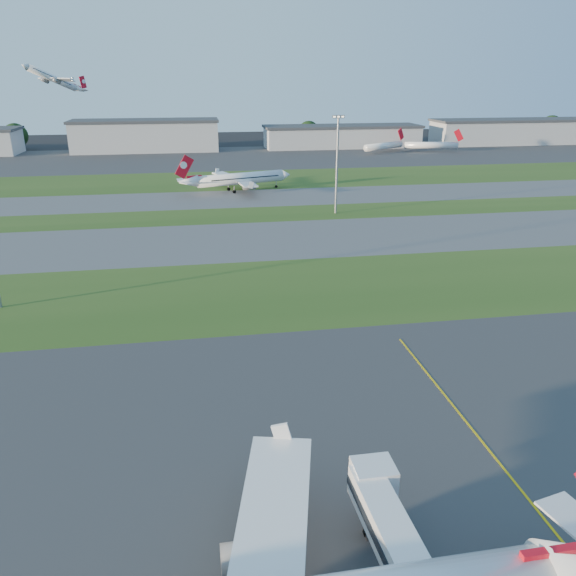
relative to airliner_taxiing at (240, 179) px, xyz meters
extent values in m
plane|color=black|center=(8.06, -143.70, -3.98)|extent=(700.00, 700.00, 0.00)
cube|color=#333335|center=(8.06, -143.70, -3.98)|extent=(300.00, 70.00, 0.01)
cube|color=#2B4B19|center=(8.06, -91.70, -3.98)|extent=(300.00, 34.00, 0.01)
cube|color=#515154|center=(8.06, -58.70, -3.98)|extent=(300.00, 32.00, 0.01)
cube|color=#2B4B19|center=(8.06, -33.70, -3.98)|extent=(300.00, 18.00, 0.01)
cube|color=#515154|center=(8.06, -11.70, -3.98)|extent=(300.00, 26.00, 0.01)
cube|color=#2B4B19|center=(8.06, 21.30, -3.98)|extent=(300.00, 40.00, 0.01)
cube|color=#333335|center=(8.06, 81.30, -3.98)|extent=(400.00, 80.00, 0.01)
cube|color=gold|center=(13.06, -143.70, -3.98)|extent=(0.25, 60.00, 0.02)
cube|color=white|center=(-1.44, -146.30, 0.02)|extent=(3.40, 3.00, 3.00)
cylinder|color=gray|center=(-1.44, -148.20, -2.38)|extent=(0.70, 0.70, 3.20)
cube|color=black|center=(-1.44, -148.20, -3.63)|extent=(2.20, 1.20, 0.70)
cube|color=white|center=(-10.22, -149.26, 0.27)|extent=(9.05, 17.97, 1.78)
cylinder|color=slate|center=(-11.92, -151.80, -0.99)|extent=(4.85, 2.69, 2.64)
cylinder|color=white|center=(0.34, 0.10, 0.11)|extent=(29.04, 12.21, 3.71)
cube|color=red|center=(-17.36, -5.39, 5.09)|extent=(6.14, 2.20, 7.38)
cube|color=white|center=(-2.91, 7.27, -0.38)|extent=(11.34, 14.78, 1.51)
cube|color=white|center=(1.71, -7.64, -0.38)|extent=(5.21, 14.85, 1.51)
cylinder|color=slate|center=(-0.87, 5.65, -1.45)|extent=(4.58, 3.36, 2.24)
cylinder|color=slate|center=(2.48, -5.15, -1.45)|extent=(4.58, 3.36, 2.24)
cylinder|color=white|center=(-71.94, 86.13, 30.36)|extent=(18.35, 17.96, 2.89)
cube|color=red|center=(-61.59, 96.19, 34.23)|extent=(3.72, 3.63, 5.75)
cube|color=white|center=(-67.16, 82.30, 29.98)|extent=(11.49, 8.91, 1.17)
cube|color=white|center=(-75.63, 91.01, 29.98)|extent=(8.69, 11.57, 1.17)
cylinder|color=slate|center=(-69.14, 82.70, 29.14)|extent=(3.51, 3.48, 1.75)
cylinder|color=slate|center=(-75.28, 89.02, 29.14)|extent=(3.51, 3.48, 1.75)
cylinder|color=white|center=(77.36, 85.92, -0.78)|extent=(23.74, 16.51, 3.20)
cube|color=red|center=(88.38, 92.82, 4.02)|extent=(4.55, 3.00, 6.16)
cylinder|color=white|center=(101.59, 85.29, -0.78)|extent=(26.15, 7.90, 3.20)
cube|color=red|center=(114.37, 82.92, 4.02)|extent=(5.14, 1.24, 6.16)
cylinder|color=gray|center=(23.06, -35.70, 8.52)|extent=(0.60, 0.60, 25.00)
cube|color=gray|center=(23.06, -35.70, 21.42)|extent=(3.20, 0.50, 0.80)
cube|color=#FFF2CC|center=(23.06, -35.70, 21.42)|extent=(2.80, 0.70, 0.35)
cube|color=#94979B|center=(-36.94, 111.30, 3.02)|extent=(70.00, 22.00, 14.00)
cube|color=#383A3F|center=(-36.94, 111.30, 10.62)|extent=(71.40, 23.00, 1.20)
cube|color=#94979B|center=(63.06, 111.30, 1.02)|extent=(80.00, 22.00, 10.00)
cube|color=#383A3F|center=(63.06, 111.30, 6.62)|extent=(81.60, 23.00, 1.20)
cube|color=#94979B|center=(163.06, 111.30, 2.02)|extent=(95.00, 22.00, 12.00)
cube|color=#383A3F|center=(163.06, 111.30, 8.62)|extent=(96.90, 23.00, 1.20)
cylinder|color=black|center=(-101.94, 126.30, -1.78)|extent=(1.00, 1.00, 4.40)
sphere|color=black|center=(-101.94, 126.30, 3.17)|extent=(12.10, 12.10, 12.10)
cylinder|color=black|center=(-11.94, 122.30, -2.18)|extent=(1.00, 1.00, 3.60)
sphere|color=black|center=(-11.94, 122.30, 1.87)|extent=(9.90, 9.90, 9.90)
cylinder|color=black|center=(48.06, 125.30, -1.88)|extent=(1.00, 1.00, 4.20)
sphere|color=black|center=(48.06, 125.30, 2.84)|extent=(11.55, 11.55, 11.55)
cylinder|color=black|center=(123.06, 123.30, -2.08)|extent=(1.00, 1.00, 3.80)
sphere|color=black|center=(123.06, 123.30, 2.19)|extent=(10.45, 10.45, 10.45)
cylinder|color=black|center=(193.06, 127.30, -1.68)|extent=(1.00, 1.00, 4.60)
sphere|color=black|center=(193.06, 127.30, 3.49)|extent=(12.65, 12.65, 12.65)
camera|label=1|loc=(-14.62, -182.39, 31.35)|focal=35.00mm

